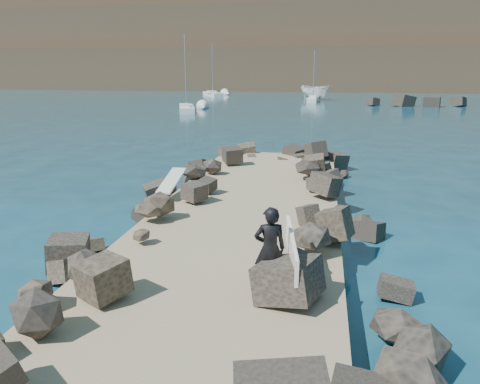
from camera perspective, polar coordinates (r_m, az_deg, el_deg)
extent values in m
plane|color=#0F384C|center=(15.54, 0.64, -4.42)|extent=(800.00, 800.00, 0.00)
cube|color=#8C7759|center=(13.58, -0.74, -5.97)|extent=(6.00, 26.00, 0.60)
cube|color=black|center=(14.75, -11.54, -3.75)|extent=(2.60, 22.00, 1.00)
cube|color=black|center=(13.78, 11.64, -5.09)|extent=(2.60, 22.00, 1.00)
cube|color=#2D4919|center=(174.97, 13.14, 18.08)|extent=(360.00, 140.00, 32.00)
cube|color=silver|center=(17.32, -8.33, 1.03)|extent=(0.56, 2.15, 0.07)
imported|color=white|center=(80.30, 9.12, 11.93)|extent=(6.04, 6.48, 2.49)
imported|color=black|center=(9.76, 3.66, -6.95)|extent=(0.75, 0.59, 1.82)
cube|color=white|center=(9.71, 6.33, -6.82)|extent=(0.42, 2.24, 0.71)
cube|color=silver|center=(58.37, -6.52, 9.99)|extent=(3.92, 7.79, 0.80)
cylinder|color=gray|center=(58.17, -6.66, 14.46)|extent=(0.12, 0.12, 8.40)
cube|color=silver|center=(57.50, -6.79, 10.41)|extent=(1.81, 2.41, 0.44)
cube|color=silver|center=(75.81, 8.88, 11.02)|extent=(1.72, 6.53, 0.80)
cylinder|color=gray|center=(75.66, 9.00, 13.97)|extent=(0.12, 0.12, 7.12)
cube|color=silver|center=(75.01, 8.88, 11.36)|extent=(1.12, 1.86, 0.44)
cube|color=silver|center=(91.19, -3.33, 11.79)|extent=(5.55, 8.09, 0.80)
cylinder|color=gray|center=(91.06, -3.38, 14.86)|extent=(0.12, 0.12, 9.05)
cube|color=silver|center=(90.32, -3.47, 12.08)|extent=(2.26, 2.65, 0.44)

